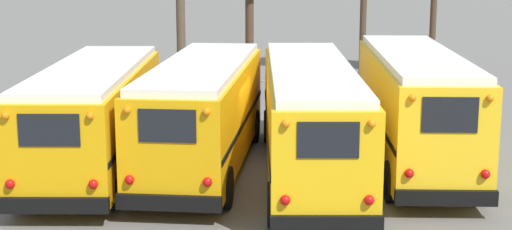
{
  "coord_description": "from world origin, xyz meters",
  "views": [
    {
      "loc": [
        0.93,
        -21.43,
        6.14
      ],
      "look_at": [
        0.0,
        -0.06,
        1.61
      ],
      "focal_mm": 55.0,
      "sensor_mm": 36.0,
      "label": 1
    }
  ],
  "objects_px": {
    "school_bus_3": "(415,105)",
    "school_bus_2": "(310,116)",
    "school_bus_1": "(203,111)",
    "school_bus_0": "(94,114)"
  },
  "relations": [
    {
      "from": "school_bus_2",
      "to": "school_bus_3",
      "type": "relative_size",
      "value": 1.15
    },
    {
      "from": "school_bus_2",
      "to": "school_bus_3",
      "type": "distance_m",
      "value": 3.24
    },
    {
      "from": "school_bus_0",
      "to": "school_bus_1",
      "type": "xyz_separation_m",
      "value": [
        3.0,
        0.33,
        0.03
      ]
    },
    {
      "from": "school_bus_0",
      "to": "school_bus_1",
      "type": "bearing_deg",
      "value": 6.21
    },
    {
      "from": "school_bus_1",
      "to": "school_bus_2",
      "type": "bearing_deg",
      "value": -11.26
    },
    {
      "from": "school_bus_1",
      "to": "school_bus_3",
      "type": "bearing_deg",
      "value": 5.86
    },
    {
      "from": "school_bus_3",
      "to": "school_bus_1",
      "type": "bearing_deg",
      "value": -174.14
    },
    {
      "from": "school_bus_3",
      "to": "school_bus_2",
      "type": "bearing_deg",
      "value": -157.96
    },
    {
      "from": "school_bus_0",
      "to": "school_bus_3",
      "type": "distance_m",
      "value": 9.05
    },
    {
      "from": "school_bus_0",
      "to": "school_bus_3",
      "type": "xyz_separation_m",
      "value": [
        9.0,
        0.94,
        0.14
      ]
    }
  ]
}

